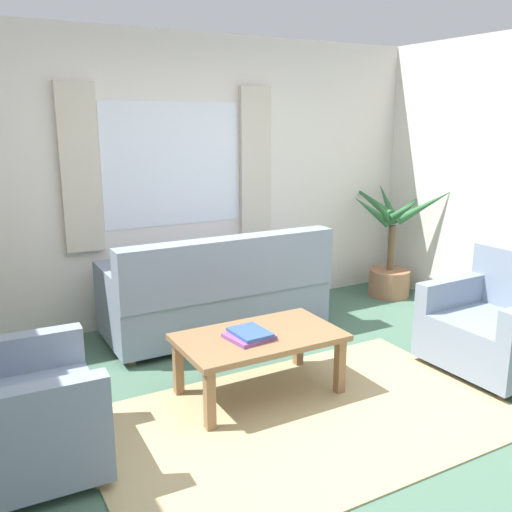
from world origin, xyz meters
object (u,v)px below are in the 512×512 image
(couch, at_px, (218,295))
(coffee_table, at_px, (259,342))
(armchair_left, at_px, (7,412))
(armchair_right, at_px, (499,324))
(book_stack_on_table, at_px, (249,335))
(potted_plant, at_px, (390,250))

(couch, height_order, coffee_table, couch)
(armchair_left, xyz_separation_m, armchair_right, (3.38, -0.39, 0.00))
(armchair_left, xyz_separation_m, book_stack_on_table, (1.51, 0.10, 0.11))
(armchair_right, bearing_deg, couch, -138.32)
(armchair_left, relative_size, book_stack_on_table, 2.86)
(couch, relative_size, potted_plant, 1.57)
(armchair_left, bearing_deg, book_stack_on_table, -84.29)
(couch, xyz_separation_m, book_stack_on_table, (-0.31, -1.15, 0.10))
(coffee_table, xyz_separation_m, book_stack_on_table, (-0.09, -0.02, 0.08))
(couch, relative_size, coffee_table, 1.73)
(potted_plant, bearing_deg, armchair_left, -160.32)
(couch, distance_m, armchair_right, 2.26)
(couch, relative_size, armchair_left, 2.16)
(couch, height_order, armchair_right, couch)
(armchair_right, xyz_separation_m, book_stack_on_table, (-1.87, 0.48, 0.11))
(armchair_right, bearing_deg, book_stack_on_table, -106.47)
(armchair_left, distance_m, book_stack_on_table, 1.51)
(armchair_right, distance_m, coffee_table, 1.86)
(coffee_table, xyz_separation_m, potted_plant, (2.31, 1.27, 0.11))
(armchair_left, relative_size, potted_plant, 0.73)
(armchair_left, bearing_deg, armchair_right, -94.57)
(couch, distance_m, book_stack_on_table, 1.20)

